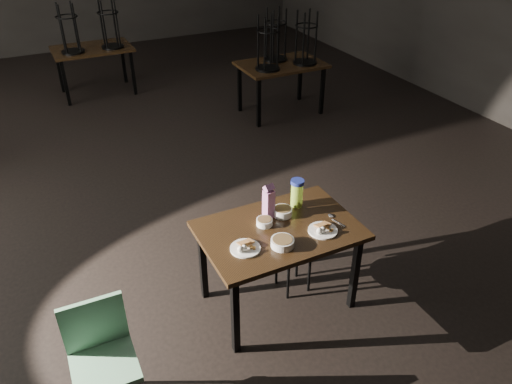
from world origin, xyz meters
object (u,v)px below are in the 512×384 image
main_table (279,237)px  juice_carton (269,202)px  water_bottle (297,193)px  school_chair (101,352)px  bentwood_chair (288,243)px

main_table → juice_carton: size_ratio=4.10×
main_table → water_bottle: (0.28, 0.22, 0.20)m
school_chair → bentwood_chair: bearing=18.8°
main_table → juice_carton: 0.28m
juice_carton → water_bottle: 0.28m
water_bottle → bentwood_chair: (-0.10, -0.07, -0.42)m
main_table → school_chair: 1.51m
juice_carton → bentwood_chair: size_ratio=0.39×
main_table → bentwood_chair: size_ratio=1.58×
main_table → bentwood_chair: (0.17, 0.14, -0.22)m
juice_carton → school_chair: 1.60m
water_bottle → bentwood_chair: 0.44m
main_table → school_chair: size_ratio=1.41×
school_chair → juice_carton: bearing=21.9°
juice_carton → bentwood_chair: juice_carton is taller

